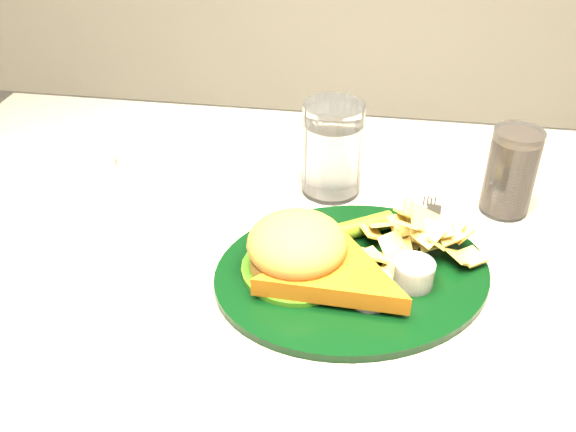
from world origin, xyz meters
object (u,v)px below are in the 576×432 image
(water_glass, at_px, (332,149))
(cola_glass, at_px, (511,172))
(dinner_plate, at_px, (354,252))
(fork_napkin, at_px, (431,239))

(water_glass, xyz_separation_m, cola_glass, (0.24, -0.01, -0.01))
(dinner_plate, distance_m, cola_glass, 0.27)
(water_glass, relative_size, fork_napkin, 0.93)
(cola_glass, xyz_separation_m, fork_napkin, (-0.10, -0.09, -0.06))
(dinner_plate, height_order, water_glass, water_glass)
(cola_glass, bearing_deg, fork_napkin, -137.35)
(dinner_plate, xyz_separation_m, fork_napkin, (0.10, 0.08, -0.03))
(water_glass, relative_size, cola_glass, 1.11)
(fork_napkin, bearing_deg, cola_glass, 49.01)
(cola_glass, height_order, fork_napkin, cola_glass)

